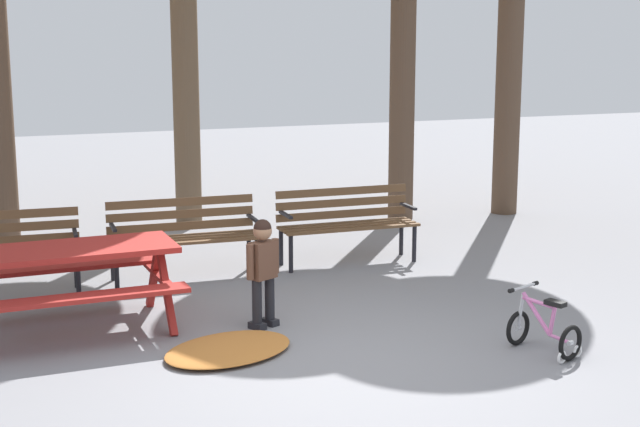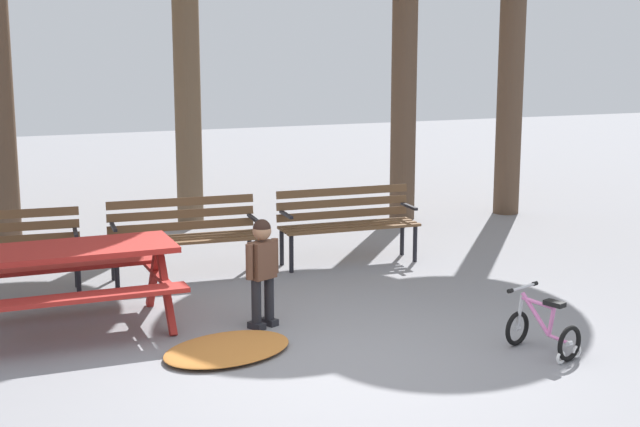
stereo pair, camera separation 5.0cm
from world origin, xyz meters
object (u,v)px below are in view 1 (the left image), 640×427
(park_bench_left, at_px, (183,231))
(kids_bicycle, at_px, (544,330))
(picnic_table, at_px, (72,266))
(child_standing, at_px, (263,265))
(park_bench_right, at_px, (346,219))

(park_bench_left, distance_m, kids_bicycle, 4.14)
(picnic_table, height_order, kids_bicycle, picnic_table)
(park_bench_left, distance_m, child_standing, 2.00)
(child_standing, distance_m, kids_bicycle, 2.50)
(picnic_table, xyz_separation_m, park_bench_right, (3.24, 1.46, -0.08))
(park_bench_left, height_order, kids_bicycle, park_bench_left)
(picnic_table, height_order, park_bench_right, park_bench_right)
(picnic_table, bearing_deg, park_bench_right, 24.23)
(park_bench_right, bearing_deg, kids_bicycle, -84.63)
(park_bench_left, relative_size, child_standing, 1.63)
(child_standing, bearing_deg, picnic_table, 162.14)
(kids_bicycle, bearing_deg, picnic_table, 150.49)
(park_bench_left, bearing_deg, park_bench_right, -0.13)
(picnic_table, distance_m, child_standing, 1.68)
(park_bench_left, relative_size, park_bench_right, 1.01)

